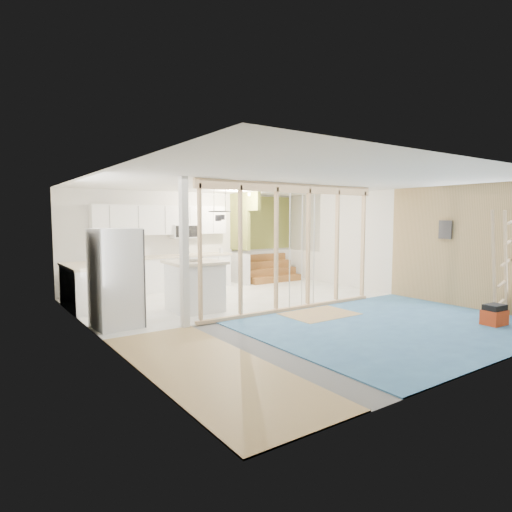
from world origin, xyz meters
TOP-DOWN VIEW (x-y plane):
  - room at (0.00, 0.00)m, footprint 7.01×8.01m
  - floor_overlays at (0.07, 0.06)m, footprint 7.00×8.00m
  - stud_frame at (-0.22, -0.00)m, footprint 4.66×0.14m
  - base_cabinets at (-1.61, 3.36)m, footprint 4.45×2.24m
  - upper_cabinets at (-0.84, 3.82)m, footprint 3.60×0.41m
  - green_partition at (2.04, 3.66)m, footprint 2.25×1.51m
  - pot_rack at (-0.31, 1.89)m, footprint 0.52×0.52m
  - sheathing_panel at (3.48, -2.00)m, footprint 0.02×4.00m
  - electrical_panel at (3.43, -1.40)m, footprint 0.04×0.30m
  - ceiling_light at (1.40, 3.00)m, footprint 0.32×0.32m
  - fridge at (-3.07, 0.67)m, footprint 0.80×0.77m
  - island at (-1.36, 1.10)m, footprint 1.10×1.10m
  - bowl at (-1.40, 1.05)m, footprint 0.27×0.27m
  - soap_bottle_a at (-2.33, 3.67)m, footprint 0.15×0.15m
  - soap_bottle_b at (0.70, 3.59)m, footprint 0.10×0.11m
  - toolbox at (2.46, -2.98)m, footprint 0.42×0.33m
  - ladder at (3.08, -2.76)m, footprint 1.09×0.11m

SIDE VIEW (x-z plane):
  - floor_overlays at x=0.07m, z-range 0.00..0.02m
  - toolbox at x=2.46m, z-range -0.01..0.37m
  - base_cabinets at x=-1.61m, z-range 0.00..0.93m
  - island at x=-1.36m, z-range 0.00..1.03m
  - fridge at x=-3.07m, z-range 0.00..1.73m
  - green_partition at x=2.04m, z-range -0.36..2.24m
  - soap_bottle_b at x=0.70m, z-range 0.93..1.12m
  - ladder at x=3.08m, z-range 0.02..2.06m
  - bowl at x=-1.40m, z-range 1.04..1.10m
  - soap_bottle_a at x=-2.33m, z-range 0.93..1.23m
  - sheathing_panel at x=3.48m, z-range 0.00..2.60m
  - room at x=0.00m, z-range 0.00..2.61m
  - stud_frame at x=-0.22m, z-range 0.28..2.88m
  - electrical_panel at x=3.43m, z-range 1.45..1.85m
  - upper_cabinets at x=-0.84m, z-range 1.39..2.25m
  - pot_rack at x=-0.31m, z-range 1.64..2.36m
  - ceiling_light at x=1.40m, z-range 2.50..2.58m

